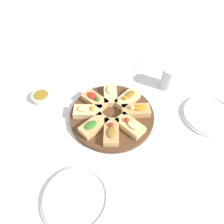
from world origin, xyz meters
TOP-DOWN VIEW (x-y plane):
  - ground_plane at (0.00, 0.00)m, footprint 3.00×3.00m
  - serving_board at (0.00, 0.00)m, footprint 0.34×0.34m
  - focaccia_slice_0 at (0.07, 0.06)m, footprint 0.12×0.11m
  - focaccia_slice_1 at (0.01, 0.09)m, footprint 0.06×0.12m
  - focaccia_slice_2 at (-0.06, 0.07)m, footprint 0.12×0.12m
  - focaccia_slice_3 at (-0.10, 0.00)m, footprint 0.11×0.06m
  - focaccia_slice_4 at (-0.07, -0.07)m, footprint 0.12×0.12m
  - focaccia_slice_5 at (-0.00, -0.10)m, footprint 0.06×0.11m
  - focaccia_slice_6 at (0.07, -0.07)m, footprint 0.12×0.12m
  - focaccia_slice_7 at (0.09, -0.01)m, footprint 0.12×0.06m
  - plate_left at (-0.39, 0.02)m, footprint 0.22×0.22m
  - plate_right at (0.13, 0.32)m, footprint 0.21×0.21m
  - water_glass at (-0.26, -0.16)m, footprint 0.07×0.07m
  - napkin_stack at (-0.19, -0.30)m, footprint 0.13×0.12m
  - dipping_bowl at (0.30, -0.12)m, footprint 0.08×0.08m

SIDE VIEW (x-z plane):
  - ground_plane at x=0.00m, z-range 0.00..0.00m
  - napkin_stack at x=-0.19m, z-range 0.00..0.01m
  - plate_left at x=-0.39m, z-range 0.00..0.02m
  - plate_right at x=0.13m, z-range 0.00..0.02m
  - serving_board at x=0.00m, z-range 0.00..0.02m
  - dipping_bowl at x=0.30m, z-range 0.00..0.03m
  - focaccia_slice_0 at x=0.07m, z-range 0.02..0.05m
  - focaccia_slice_5 at x=0.00m, z-range 0.02..0.05m
  - focaccia_slice_1 at x=0.01m, z-range 0.01..0.06m
  - focaccia_slice_2 at x=-0.06m, z-range 0.01..0.06m
  - focaccia_slice_3 at x=-0.10m, z-range 0.01..0.06m
  - focaccia_slice_4 at x=-0.07m, z-range 0.01..0.06m
  - focaccia_slice_6 at x=0.07m, z-range 0.01..0.06m
  - focaccia_slice_7 at x=0.09m, z-range 0.01..0.06m
  - water_glass at x=-0.26m, z-range 0.00..0.10m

